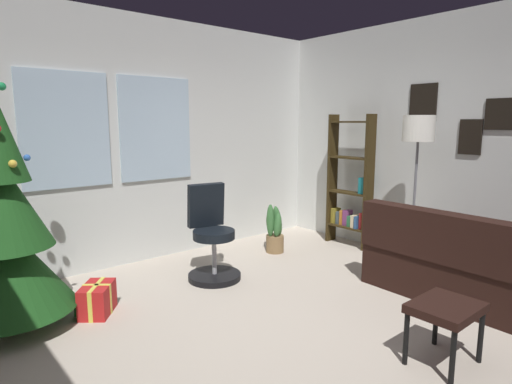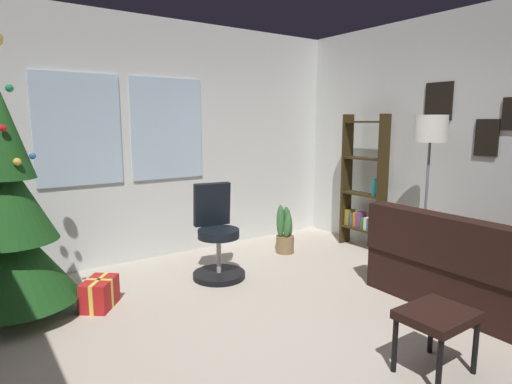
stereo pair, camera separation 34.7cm
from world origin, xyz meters
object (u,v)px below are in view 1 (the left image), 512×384
object	(u,v)px
couch	(499,274)
holiday_tree	(6,234)
office_chair	(212,242)
bookshelf	(350,189)
floor_lamp	(418,141)
gift_box_green	(95,300)
footstool	(445,312)
gift_box_red	(97,299)
potted_plant	(274,232)

from	to	relation	value
couch	holiday_tree	bearing A→B (deg)	145.74
couch	office_chair	size ratio (longest dim) A/B	2.09
couch	bookshelf	world-z (taller)	bookshelf
holiday_tree	floor_lamp	distance (m)	4.04
couch	floor_lamp	bearing A→B (deg)	73.91
gift_box_green	office_chair	size ratio (longest dim) A/B	0.37
footstool	gift_box_green	world-z (taller)	footstool
gift_box_red	floor_lamp	world-z (taller)	floor_lamp
footstool	gift_box_green	distance (m)	2.85
couch	footstool	xyz separation A→B (m)	(-1.30, -0.14, 0.08)
office_chair	gift_box_green	bearing A→B (deg)	-179.66
bookshelf	potted_plant	size ratio (longest dim) A/B	2.77
floor_lamp	bookshelf	bearing A→B (deg)	76.99
floor_lamp	footstool	bearing A→B (deg)	-143.94
footstool	couch	bearing A→B (deg)	5.99
office_chair	floor_lamp	world-z (taller)	floor_lamp
gift_box_red	potted_plant	distance (m)	2.42
footstool	office_chair	size ratio (longest dim) A/B	0.47
office_chair	floor_lamp	bearing A→B (deg)	-33.26
office_chair	gift_box_red	bearing A→B (deg)	-176.55
gift_box_green	floor_lamp	world-z (taller)	floor_lamp
office_chair	potted_plant	world-z (taller)	office_chair
bookshelf	couch	bearing A→B (deg)	-104.54
footstool	potted_plant	world-z (taller)	potted_plant
footstool	potted_plant	xyz separation A→B (m)	(0.86, 2.65, -0.11)
potted_plant	office_chair	bearing A→B (deg)	-167.64
footstool	potted_plant	size ratio (longest dim) A/B	0.75
couch	gift_box_red	distance (m)	3.59
holiday_tree	gift_box_green	size ratio (longest dim) A/B	6.30
footstool	gift_box_green	size ratio (longest dim) A/B	1.28
floor_lamp	couch	bearing A→B (deg)	-106.09
holiday_tree	office_chair	size ratio (longest dim) A/B	2.33
footstool	gift_box_green	xyz separation A→B (m)	(-1.53, 2.39, -0.27)
holiday_tree	bookshelf	distance (m)	4.01
potted_plant	gift_box_red	bearing A→B (deg)	-172.28
gift_box_red	couch	bearing A→B (deg)	-37.54
footstool	office_chair	xyz separation A→B (m)	(-0.28, 2.40, 0.03)
gift_box_red	bookshelf	xyz separation A→B (m)	(3.39, -0.09, 0.64)
holiday_tree	bookshelf	world-z (taller)	holiday_tree
bookshelf	potted_plant	world-z (taller)	bookshelf
holiday_tree	potted_plant	distance (m)	3.06
gift_box_green	potted_plant	bearing A→B (deg)	6.12
office_chair	couch	bearing A→B (deg)	-55.02
gift_box_green	bookshelf	xyz separation A→B (m)	(3.38, -0.16, 0.67)
gift_box_green	floor_lamp	distance (m)	3.63
footstool	potted_plant	distance (m)	2.78
couch	bookshelf	xyz separation A→B (m)	(0.54, 2.09, 0.47)
footstool	bookshelf	distance (m)	2.92
bookshelf	floor_lamp	world-z (taller)	bookshelf
holiday_tree	gift_box_red	xyz separation A→B (m)	(0.62, -0.17, -0.66)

